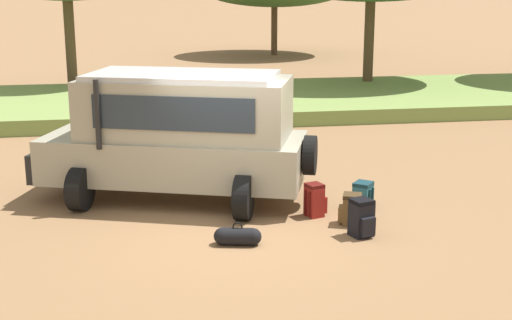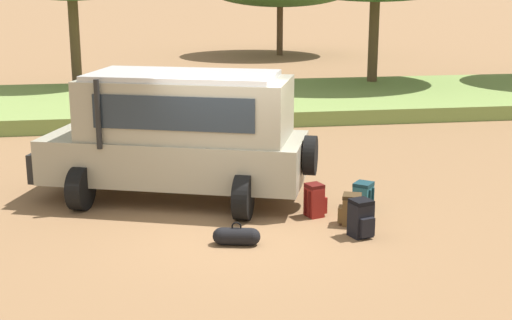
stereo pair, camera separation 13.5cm
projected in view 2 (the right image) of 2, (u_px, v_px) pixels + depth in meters
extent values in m
plane|color=olive|center=(232.00, 226.00, 12.22)|extent=(320.00, 320.00, 0.00)
cube|color=olive|center=(187.00, 102.00, 23.24)|extent=(120.00, 7.00, 0.44)
cube|color=gray|center=(175.00, 157.00, 13.59)|extent=(5.25, 3.42, 0.84)
cube|color=gray|center=(186.00, 108.00, 13.31)|extent=(4.20, 2.96, 1.10)
cube|color=#232D38|center=(109.00, 108.00, 13.58)|extent=(0.58, 1.49, 0.77)
cube|color=#232D38|center=(172.00, 114.00, 12.43)|extent=(2.79, 1.02, 0.60)
cube|color=#232D38|center=(199.00, 97.00, 14.15)|extent=(2.79, 1.02, 0.60)
cube|color=#B7B7B7|center=(183.00, 75.00, 13.17)|extent=(3.80, 2.76, 0.10)
cube|color=black|center=(50.00, 160.00, 14.08)|extent=(0.69, 1.58, 0.56)
cylinder|color=black|center=(98.00, 115.00, 12.62)|extent=(0.10, 0.10, 1.25)
cylinder|color=black|center=(81.00, 188.00, 13.03)|extent=(0.53, 0.85, 0.80)
cylinder|color=black|center=(119.00, 163.00, 14.88)|extent=(0.53, 0.85, 0.80)
cylinder|color=black|center=(243.00, 197.00, 12.50)|extent=(0.53, 0.85, 0.80)
cylinder|color=black|center=(262.00, 169.00, 14.35)|extent=(0.53, 0.85, 0.80)
cylinder|color=black|center=(310.00, 155.00, 13.10)|extent=(0.45, 0.77, 0.74)
cube|color=black|center=(361.00, 220.00, 11.69)|extent=(0.41, 0.39, 0.57)
cube|color=black|center=(367.00, 227.00, 11.54)|extent=(0.26, 0.15, 0.31)
cube|color=black|center=(361.00, 202.00, 11.61)|extent=(0.40, 0.40, 0.07)
cylinder|color=black|center=(358.00, 216.00, 11.87)|extent=(0.04, 0.04, 0.48)
cylinder|color=black|center=(351.00, 218.00, 11.80)|extent=(0.04, 0.04, 0.48)
cube|color=#235B6B|center=(363.00, 198.00, 13.07)|extent=(0.45, 0.46, 0.45)
cube|color=#235B6B|center=(354.00, 199.00, 13.17)|extent=(0.23, 0.26, 0.25)
cube|color=#13323A|center=(364.00, 184.00, 13.00)|extent=(0.45, 0.45, 0.07)
cylinder|color=#13323A|center=(370.00, 200.00, 12.92)|extent=(0.04, 0.04, 0.38)
cylinder|color=#13323A|center=(373.00, 198.00, 13.05)|extent=(0.04, 0.04, 0.38)
cube|color=maroon|center=(314.00, 202.00, 12.68)|extent=(0.34, 0.37, 0.54)
cube|color=maroon|center=(322.00, 204.00, 12.77)|extent=(0.15, 0.25, 0.29)
cube|color=#4D100E|center=(314.00, 186.00, 12.61)|extent=(0.35, 0.36, 0.07)
cylinder|color=#4D100E|center=(305.00, 202.00, 12.68)|extent=(0.04, 0.04, 0.46)
cylinder|color=#4D100E|center=(309.00, 204.00, 12.56)|extent=(0.04, 0.04, 0.46)
cube|color=brown|center=(352.00, 211.00, 12.27)|extent=(0.40, 0.42, 0.48)
cube|color=brown|center=(341.00, 214.00, 12.32)|extent=(0.17, 0.26, 0.26)
cube|color=#3A2A16|center=(352.00, 196.00, 12.20)|extent=(0.41, 0.41, 0.07)
cylinder|color=#3A2A16|center=(361.00, 213.00, 12.16)|extent=(0.04, 0.04, 0.40)
cylinder|color=#3A2A16|center=(362.00, 210.00, 12.30)|extent=(0.04, 0.04, 0.40)
cylinder|color=black|center=(237.00, 236.00, 11.34)|extent=(0.54, 0.38, 0.28)
sphere|color=black|center=(252.00, 237.00, 11.33)|extent=(0.28, 0.28, 0.28)
sphere|color=black|center=(221.00, 236.00, 11.36)|extent=(0.28, 0.28, 0.28)
torus|color=black|center=(236.00, 227.00, 11.30)|extent=(0.17, 0.06, 0.16)
cylinder|color=brown|center=(75.00, 47.00, 25.90)|extent=(0.37, 0.37, 3.48)
cylinder|color=brown|center=(280.00, 30.00, 39.59)|extent=(0.35, 0.35, 2.77)
cylinder|color=brown|center=(373.00, 46.00, 26.18)|extent=(0.37, 0.37, 3.47)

